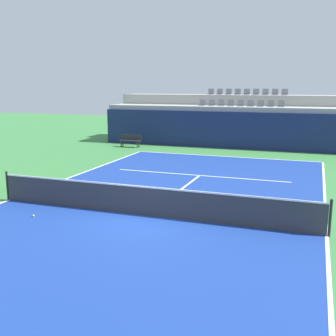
% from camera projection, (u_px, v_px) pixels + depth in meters
% --- Properties ---
extents(ground_plane, '(80.00, 80.00, 0.00)m').
position_uv_depth(ground_plane, '(147.00, 216.00, 13.27)').
color(ground_plane, '#387A3D').
extents(court_surface, '(11.00, 24.00, 0.01)m').
position_uv_depth(court_surface, '(147.00, 216.00, 13.27)').
color(court_surface, navy).
rests_on(court_surface, ground_plane).
extents(baseline_far, '(11.00, 0.10, 0.00)m').
position_uv_depth(baseline_far, '(225.00, 156.00, 24.29)').
color(baseline_far, white).
rests_on(baseline_far, court_surface).
extents(sideline_left, '(0.10, 24.00, 0.00)m').
position_uv_depth(sideline_left, '(10.00, 200.00, 15.08)').
color(sideline_left, white).
rests_on(sideline_left, court_surface).
extents(sideline_right, '(0.10, 24.00, 0.00)m').
position_uv_depth(sideline_right, '(327.00, 236.00, 11.46)').
color(sideline_right, white).
rests_on(sideline_right, court_surface).
extents(service_line_far, '(8.26, 0.10, 0.00)m').
position_uv_depth(service_line_far, '(200.00, 175.00, 19.17)').
color(service_line_far, white).
rests_on(service_line_far, court_surface).
extents(centre_service_line, '(0.10, 6.40, 0.00)m').
position_uv_depth(centre_service_line, '(178.00, 192.00, 16.22)').
color(centre_service_line, white).
rests_on(centre_service_line, court_surface).
extents(back_wall, '(18.85, 0.30, 2.43)m').
position_uv_depth(back_wall, '(236.00, 130.00, 27.11)').
color(back_wall, navy).
rests_on(back_wall, ground_plane).
extents(stands_tier_lower, '(18.85, 2.40, 2.73)m').
position_uv_depth(stands_tier_lower, '(240.00, 126.00, 28.33)').
color(stands_tier_lower, '#9E9E99').
rests_on(stands_tier_lower, ground_plane).
extents(stands_tier_upper, '(18.85, 2.40, 3.46)m').
position_uv_depth(stands_tier_upper, '(245.00, 118.00, 30.47)').
color(stands_tier_upper, '#9E9E99').
rests_on(stands_tier_upper, ground_plane).
extents(seating_row_lower, '(5.84, 0.44, 0.44)m').
position_uv_depth(seating_row_lower, '(241.00, 104.00, 28.12)').
color(seating_row_lower, slate).
rests_on(seating_row_lower, stands_tier_lower).
extents(seating_row_upper, '(5.84, 0.44, 0.44)m').
position_uv_depth(seating_row_upper, '(247.00, 93.00, 30.19)').
color(seating_row_upper, slate).
rests_on(seating_row_upper, stands_tier_upper).
extents(tennis_net, '(11.08, 0.08, 1.07)m').
position_uv_depth(tennis_net, '(146.00, 201.00, 13.17)').
color(tennis_net, black).
rests_on(tennis_net, court_surface).
extents(player_bench, '(1.50, 0.40, 0.85)m').
position_uv_depth(player_bench, '(130.00, 140.00, 27.94)').
color(player_bench, '#232328').
rests_on(player_bench, ground_plane).
extents(tennis_ball_0, '(0.07, 0.07, 0.07)m').
position_uv_depth(tennis_ball_0, '(33.00, 216.00, 13.15)').
color(tennis_ball_0, '#CCE033').
rests_on(tennis_ball_0, court_surface).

